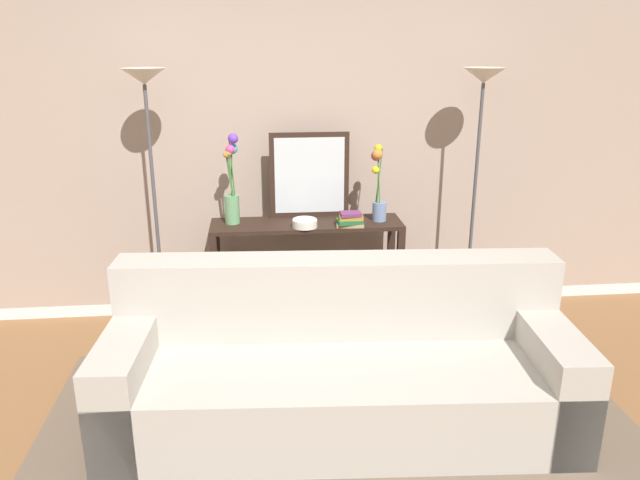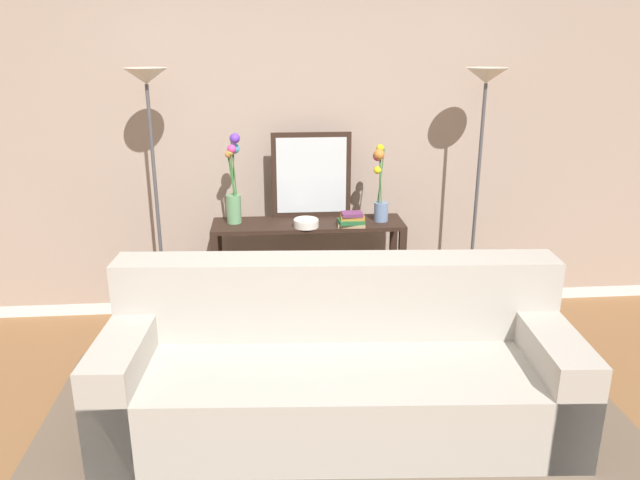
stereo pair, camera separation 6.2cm
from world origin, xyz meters
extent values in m
cube|color=white|center=(0.00, 2.30, 0.04)|extent=(12.00, 0.15, 0.09)
cube|color=tan|center=(0.00, 2.30, 1.42)|extent=(12.00, 0.14, 2.66)
cube|color=brown|center=(0.25, 0.53, 0.01)|extent=(3.28, 2.07, 0.01)
cube|color=#ADA89E|center=(0.25, 0.63, 0.21)|extent=(2.53, 1.04, 0.42)
cube|color=#ADA89E|center=(0.27, 0.94, 0.65)|extent=(2.49, 0.42, 0.46)
cube|color=#ADA89E|center=(-0.87, 0.70, 0.30)|extent=(0.30, 0.90, 0.60)
cube|color=#ADA89E|center=(1.37, 0.56, 0.30)|extent=(0.30, 0.90, 0.60)
cube|color=black|center=(0.17, 1.89, 0.79)|extent=(1.35, 0.36, 0.03)
cube|color=black|center=(0.17, 1.89, 0.15)|extent=(1.24, 0.31, 0.01)
cube|color=black|center=(-0.48, 1.74, 0.39)|extent=(0.05, 0.05, 0.78)
cube|color=black|center=(0.82, 1.74, 0.39)|extent=(0.05, 0.05, 0.78)
cube|color=black|center=(-0.48, 2.05, 0.39)|extent=(0.05, 0.05, 0.78)
cube|color=black|center=(0.82, 2.05, 0.39)|extent=(0.05, 0.05, 0.78)
cylinder|color=#4C4C51|center=(-0.85, 1.82, 0.01)|extent=(0.26, 0.26, 0.02)
cylinder|color=#4C4C51|center=(-0.85, 1.82, 0.90)|extent=(0.02, 0.02, 1.75)
cone|color=silver|center=(-0.85, 1.82, 1.82)|extent=(0.28, 0.28, 0.10)
cylinder|color=#4C4C51|center=(1.36, 1.82, 0.01)|extent=(0.26, 0.26, 0.02)
cylinder|color=#4C4C51|center=(1.36, 1.82, 0.89)|extent=(0.02, 0.02, 1.74)
cone|color=silver|center=(1.36, 1.82, 1.81)|extent=(0.28, 0.28, 0.10)
cube|color=black|center=(0.21, 2.04, 1.11)|extent=(0.57, 0.02, 0.61)
cube|color=silver|center=(0.21, 2.03, 1.11)|extent=(0.50, 0.01, 0.54)
cylinder|color=#669E6B|center=(-0.35, 1.93, 0.91)|extent=(0.10, 0.10, 0.20)
cylinder|color=#3D7538|center=(-0.34, 1.91, 1.17)|extent=(0.03, 0.01, 0.33)
sphere|color=#E74391|center=(-0.34, 1.89, 1.34)|extent=(0.06, 0.06, 0.06)
cylinder|color=#3D7538|center=(-0.33, 1.92, 1.21)|extent=(0.03, 0.04, 0.40)
sphere|color=#6639C4|center=(-0.32, 1.91, 1.41)|extent=(0.07, 0.07, 0.07)
cylinder|color=#3D7538|center=(-0.36, 1.91, 1.15)|extent=(0.04, 0.03, 0.29)
sphere|color=#CF8744|center=(-0.37, 1.90, 1.30)|extent=(0.05, 0.05, 0.05)
cylinder|color=#3D7538|center=(-0.34, 1.94, 1.17)|extent=(0.02, 0.02, 0.32)
sphere|color=#47A8D1|center=(-0.33, 1.96, 1.33)|extent=(0.07, 0.07, 0.07)
cylinder|color=#3D7538|center=(-0.35, 1.91, 1.16)|extent=(0.04, 0.01, 0.31)
sphere|color=gold|center=(-0.35, 1.89, 1.32)|extent=(0.05, 0.05, 0.05)
cylinder|color=#6B84AD|center=(0.69, 1.89, 0.87)|extent=(0.10, 0.10, 0.14)
cylinder|color=#3D7538|center=(0.69, 1.90, 1.13)|extent=(0.05, 0.03, 0.38)
sphere|color=gold|center=(0.68, 1.92, 1.32)|extent=(0.06, 0.06, 0.06)
cylinder|color=#3D7538|center=(0.68, 1.88, 1.11)|extent=(0.03, 0.04, 0.34)
sphere|color=#C77830|center=(0.66, 1.87, 1.29)|extent=(0.08, 0.08, 0.08)
cylinder|color=#3D7538|center=(0.68, 1.89, 1.11)|extent=(0.01, 0.05, 0.33)
sphere|color=#C82976|center=(0.66, 1.89, 1.27)|extent=(0.07, 0.07, 0.07)
cylinder|color=#3D7538|center=(0.68, 1.89, 1.06)|extent=(0.01, 0.02, 0.23)
sphere|color=yellow|center=(0.66, 1.90, 1.17)|extent=(0.06, 0.06, 0.06)
cylinder|color=silver|center=(0.15, 1.78, 0.83)|extent=(0.17, 0.17, 0.05)
torus|color=silver|center=(0.15, 1.78, 0.86)|extent=(0.17, 0.17, 0.01)
cube|color=tan|center=(0.47, 1.78, 0.82)|extent=(0.20, 0.15, 0.02)
cube|color=#236033|center=(0.46, 1.77, 0.84)|extent=(0.18, 0.14, 0.03)
cube|color=#B77F33|center=(0.47, 1.78, 0.87)|extent=(0.17, 0.12, 0.03)
cube|color=#6B3360|center=(0.47, 1.77, 0.89)|extent=(0.14, 0.11, 0.02)
cube|color=#BC3328|center=(-0.35, 1.89, 0.05)|extent=(0.06, 0.18, 0.11)
cube|color=#6B3360|center=(-0.31, 1.89, 0.05)|extent=(0.03, 0.15, 0.10)
cube|color=gold|center=(-0.28, 1.89, 0.06)|extent=(0.03, 0.15, 0.11)
cube|color=navy|center=(-0.23, 1.89, 0.05)|extent=(0.06, 0.14, 0.10)
cube|color=#2D2D33|center=(-0.19, 1.89, 0.05)|extent=(0.02, 0.14, 0.10)
cube|color=#1E7075|center=(-0.15, 1.89, 0.06)|extent=(0.05, 0.15, 0.12)
cube|color=slate|center=(-0.10, 1.89, 0.05)|extent=(0.04, 0.17, 0.11)
camera|label=1|loc=(-0.16, -2.26, 2.05)|focal=34.53mm
camera|label=2|loc=(-0.09, -2.26, 2.05)|focal=34.53mm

